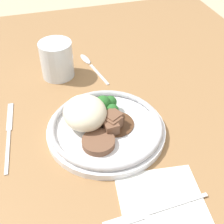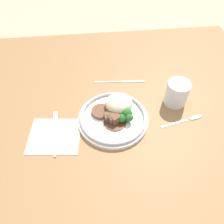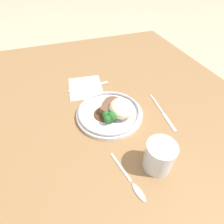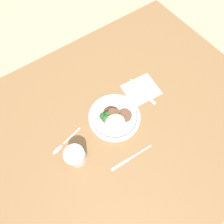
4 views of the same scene
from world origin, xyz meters
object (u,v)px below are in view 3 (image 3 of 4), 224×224
(plate, at_px, (112,111))
(fork, at_px, (92,86))
(spoon, at_px, (134,185))
(juice_glass, at_px, (159,157))
(knife, at_px, (163,113))

(plate, relative_size, fork, 1.34)
(plate, distance_m, spoon, 0.27)
(juice_glass, relative_size, knife, 0.45)
(knife, bearing_deg, spoon, -40.75)
(juice_glass, distance_m, spoon, 0.10)
(plate, distance_m, juice_glass, 0.24)
(plate, xyz_separation_m, juice_glass, (0.24, 0.06, 0.02))
(fork, distance_m, spoon, 0.48)
(plate, height_order, spoon, plate)
(juice_glass, height_order, knife, juice_glass)
(fork, bearing_deg, plate, -86.19)
(knife, height_order, spoon, spoon)
(knife, relative_size, spoon, 1.28)
(juice_glass, distance_m, knife, 0.23)
(fork, height_order, spoon, same)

